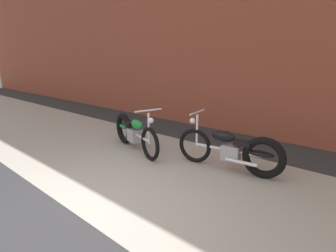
{
  "coord_description": "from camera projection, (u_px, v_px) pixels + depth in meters",
  "views": [
    {
      "loc": [
        2.76,
        -1.53,
        1.98
      ],
      "look_at": [
        -0.34,
        2.11,
        0.75
      ],
      "focal_mm": 28.05,
      "sensor_mm": 36.0,
      "label": 1
    }
  ],
  "objects": [
    {
      "name": "ground_plane",
      "position": [
        81.0,
        218.0,
        3.36
      ],
      "size": [
        80.0,
        80.0,
        0.0
      ],
      "primitive_type": "plane",
      "color": "#2D2D30"
    },
    {
      "name": "sidewalk_slab",
      "position": [
        169.0,
        174.0,
        4.65
      ],
      "size": [
        36.0,
        3.5,
        0.01
      ],
      "primitive_type": "cube",
      "color": "#9E998E",
      "rests_on": "ground"
    },
    {
      "name": "brick_building_wall",
      "position": [
        260.0,
        19.0,
        6.46
      ],
      "size": [
        36.0,
        0.5,
        5.86
      ],
      "primitive_type": "cube",
      "color": "brown",
      "rests_on": "ground"
    },
    {
      "name": "motorcycle_green",
      "position": [
        133.0,
        132.0,
        5.85
      ],
      "size": [
        1.95,
        0.82,
        1.03
      ],
      "rotation": [
        0.0,
        0.0,
        -0.3
      ],
      "color": "black",
      "rests_on": "ground"
    },
    {
      "name": "motorcycle_black",
      "position": [
        235.0,
        150.0,
        4.66
      ],
      "size": [
        2.0,
        0.58,
        1.03
      ],
      "rotation": [
        0.0,
        0.0,
        3.27
      ],
      "color": "black",
      "rests_on": "ground"
    }
  ]
}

